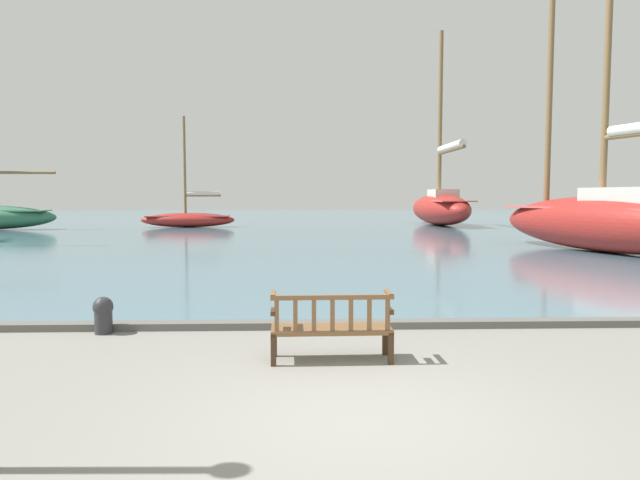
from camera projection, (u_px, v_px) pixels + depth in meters
ground_plane at (364, 417)px, 5.66m from camera, size 160.00×160.00×0.00m
harbor_water at (309, 221)px, 49.50m from camera, size 100.00×80.00×0.08m
quay_edge_kerb at (339, 324)px, 9.49m from camera, size 40.00×0.30×0.12m
park_bench at (331, 326)px, 7.56m from camera, size 1.61×0.55×0.92m
sailboat_nearest_starboard at (440, 206)px, 41.94m from camera, size 3.26×11.72×14.10m
sailboat_distant_harbor at (188, 218)px, 38.87m from camera, size 6.39×2.06×7.50m
sailboat_far_starboard at (609, 217)px, 21.43m from camera, size 5.68×11.33×13.20m
mooring_bollard at (103, 313)px, 9.10m from camera, size 0.32×0.32×0.59m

